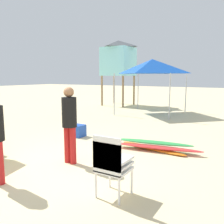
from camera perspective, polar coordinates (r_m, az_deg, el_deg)
ground at (r=5.51m, az=-17.89°, el=-12.16°), size 80.00×80.00×0.00m
stacked_plastic_chairs at (r=3.78m, az=-0.24°, el=-11.62°), size 0.48×0.48×1.02m
surfboard_pile at (r=6.36m, az=10.00°, el=-7.93°), size 2.32×0.74×0.24m
lifeguard_near_right at (r=5.28m, az=-10.06°, el=-1.88°), size 0.32×0.32×1.68m
popup_canopy at (r=12.44m, az=9.49°, el=10.62°), size 2.83×2.83×2.76m
lifeguard_tower at (r=16.02m, az=1.51°, el=12.66°), size 1.98×1.98×4.20m
traffic_cone_near at (r=11.27m, az=-10.76°, el=-0.10°), size 0.35×0.35×0.51m
cooler_box at (r=7.79m, az=-8.42°, el=-4.35°), size 0.51×0.39×0.38m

